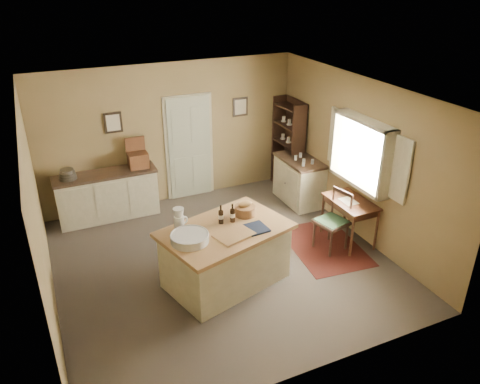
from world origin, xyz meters
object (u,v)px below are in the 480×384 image
object	(u,v)px
sideboard	(108,194)
writing_desk	(350,206)
work_island	(225,254)
shelving_unit	(290,145)
desk_chair	(331,222)
right_cabinet	(299,180)

from	to	relation	value
sideboard	writing_desk	bearing A→B (deg)	-35.23
work_island	shelving_unit	world-z (taller)	shelving_unit
work_island	writing_desk	xyz separation A→B (m)	(2.34, 0.21, 0.19)
shelving_unit	work_island	bearing A→B (deg)	-134.77
work_island	sideboard	distance (m)	2.96
sideboard	desk_chair	world-z (taller)	sideboard
sideboard	shelving_unit	world-z (taller)	shelving_unit
work_island	right_cabinet	distance (m)	2.98
desk_chair	shelving_unit	distance (m)	2.49
work_island	shelving_unit	xyz separation A→B (m)	(2.49, 2.51, 0.46)
sideboard	right_cabinet	distance (m)	3.65
sideboard	desk_chair	bearing A→B (deg)	-39.52
work_island	sideboard	size ratio (longest dim) A/B	1.11
writing_desk	desk_chair	world-z (taller)	desk_chair
work_island	sideboard	bearing A→B (deg)	98.07
work_island	sideboard	world-z (taller)	work_island
right_cabinet	shelving_unit	distance (m)	0.84
sideboard	writing_desk	size ratio (longest dim) A/B	1.97
writing_desk	right_cabinet	distance (m)	1.65
desk_chair	shelving_unit	bearing A→B (deg)	63.82
work_island	shelving_unit	distance (m)	3.56
desk_chair	shelving_unit	size ratio (longest dim) A/B	0.53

